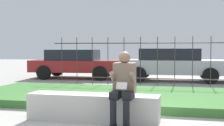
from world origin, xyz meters
TOP-DOWN VIEW (x-y plane):
  - ground_plane at (0.00, 0.00)m, footprint 60.00×60.00m
  - stone_bench at (-0.20, 0.00)m, footprint 2.47×0.51m
  - person_seated_reader at (0.44, -0.29)m, footprint 0.42×0.73m
  - grass_berm at (0.00, 2.42)m, footprint 8.24×3.45m
  - iron_fence at (0.00, 4.90)m, footprint 6.24×0.03m
  - car_parked_left at (-3.39, 7.88)m, footprint 4.13×2.21m
  - car_parked_center at (0.97, 7.68)m, footprint 4.47×2.04m

SIDE VIEW (x-z plane):
  - ground_plane at x=0.00m, z-range 0.00..0.00m
  - grass_berm at x=0.00m, z-range 0.00..0.19m
  - stone_bench at x=-0.20m, z-range -0.03..0.47m
  - car_parked_left at x=-3.39m, z-range 0.05..1.35m
  - person_seated_reader at x=0.44m, z-range 0.07..1.37m
  - car_parked_center at x=0.97m, z-range 0.05..1.40m
  - iron_fence at x=0.00m, z-range 0.04..1.79m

